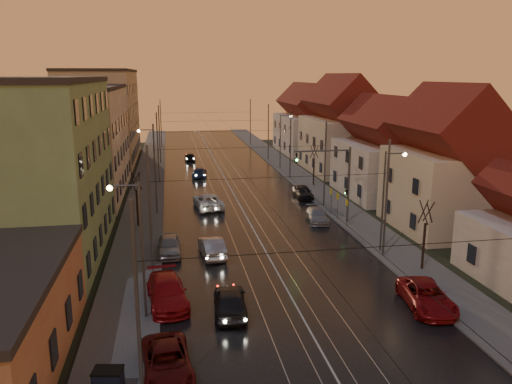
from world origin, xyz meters
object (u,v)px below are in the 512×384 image
parked_left_1 (167,362)px  parked_right_2 (303,192)px  driving_car_1 (212,247)px  parked_left_2 (167,292)px  driving_car_2 (208,201)px  driving_car_3 (199,172)px  street_lamp_3 (282,136)px  parked_right_1 (317,215)px  parked_left_3 (169,245)px  traffic_light_mast (339,175)px  driving_car_4 (190,157)px  dumpster (108,383)px  parked_right_0 (427,296)px  street_lamp_2 (151,157)px  street_lamp_1 (387,191)px  driving_car_0 (230,301)px  street_lamp_0 (136,237)px

parked_left_1 → parked_right_2: 35.32m
driving_car_1 → parked_left_2: size_ratio=0.84×
driving_car_2 → driving_car_3: bearing=-96.4°
driving_car_1 → driving_car_3: 30.69m
driving_car_2 → driving_car_3: 16.60m
street_lamp_3 → parked_right_1: 27.52m
parked_left_3 → driving_car_1: bearing=-16.2°
traffic_light_mast → driving_car_1: (-12.21, -6.57, -3.85)m
street_lamp_3 → traffic_light_mast: size_ratio=1.11×
driving_car_4 → parked_left_2: (-3.62, -51.73, 0.12)m
dumpster → driving_car_1: bearing=80.1°
street_lamp_3 → parked_right_0: street_lamp_3 is taller
driving_car_3 → driving_car_4: (-0.69, 13.29, 0.01)m
street_lamp_3 → driving_car_2: street_lamp_3 is taller
traffic_light_mast → driving_car_3: size_ratio=1.61×
driving_car_4 → parked_right_0: size_ratio=0.75×
parked_left_1 → parked_right_2: parked_right_2 is taller
street_lamp_2 → parked_left_3: bearing=-84.6°
parked_left_2 → parked_left_3: (0.16, 8.70, -0.04)m
street_lamp_1 → parked_right_0: street_lamp_1 is taller
driving_car_3 → driving_car_4: driving_car_4 is taller
traffic_light_mast → parked_left_3: 16.87m
street_lamp_1 → traffic_light_mast: 8.08m
driving_car_2 → parked_right_2: size_ratio=1.30×
driving_car_0 → driving_car_1: driving_car_0 is taller
driving_car_0 → parked_right_0: 11.66m
parked_left_3 → parked_left_1: bearing=-90.5°
parked_left_2 → parked_left_1: bearing=-96.7°
street_lamp_2 → parked_right_1: (15.48, -11.05, -4.26)m
driving_car_3 → parked_right_2: bearing=134.7°
driving_car_3 → parked_right_2: 17.59m
driving_car_2 → parked_left_2: (-4.20, -21.84, 0.01)m
street_lamp_3 → parked_left_3: street_lamp_3 is taller
parked_left_1 → parked_right_2: bearing=59.4°
driving_car_1 → street_lamp_0: bearing=57.7°
driving_car_2 → driving_car_3: size_ratio=1.24×
street_lamp_2 → parked_right_2: bearing=-6.2°
driving_car_2 → street_lamp_0: bearing=70.3°
street_lamp_0 → driving_car_2: street_lamp_0 is taller
parked_left_1 → parked_left_2: size_ratio=0.89×
street_lamp_1 → street_lamp_3: 36.00m
street_lamp_1 → parked_left_1: street_lamp_1 is taller
street_lamp_2 → parked_right_0: street_lamp_2 is taller
driving_car_3 → driving_car_4: 13.31m
driving_car_3 → parked_left_1: bearing=91.6°
street_lamp_0 → parked_right_2: bearing=57.7°
street_lamp_2 → driving_car_4: street_lamp_2 is taller
parked_left_1 → parked_right_1: (13.97, 22.68, -0.04)m
street_lamp_0 → driving_car_2: 24.53m
traffic_light_mast → driving_car_1: traffic_light_mast is taller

